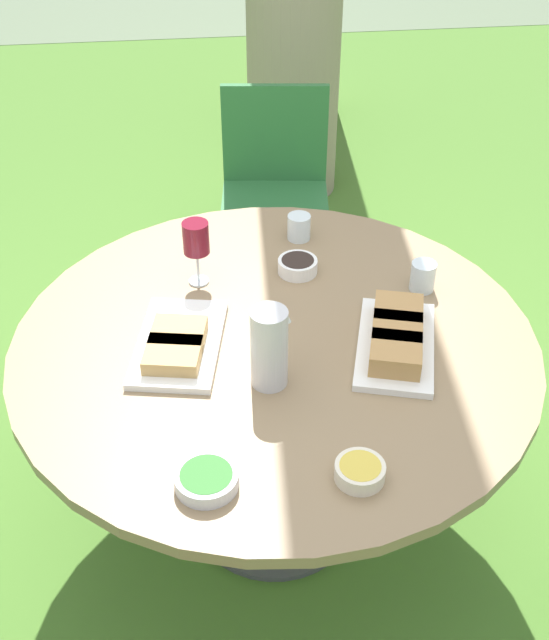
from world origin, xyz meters
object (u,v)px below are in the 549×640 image
Objects in this scene: water_pitcher at (269,348)px; wine_glass at (196,240)px; chair_far_back at (275,180)px; dining_table at (274,364)px.

wine_glass is at bearing 109.06° from water_pitcher.
wine_glass is at bearing -108.74° from chair_far_back.
dining_table is 7.08× the size of wine_glass.
dining_table is at bearing -96.62° from chair_far_back.
chair_far_back reaches higher than dining_table.
water_pitcher is (-0.03, -0.18, 0.21)m from dining_table.
wine_glass is (-0.34, -1.02, 0.36)m from chair_far_back.
wine_glass is (-0.19, 0.29, 0.24)m from dining_table.
dining_table is 1.32m from chair_far_back.
water_pitcher is (-0.18, -1.48, 0.32)m from chair_far_back.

